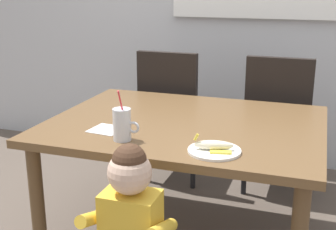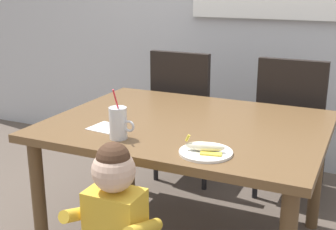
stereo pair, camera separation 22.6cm
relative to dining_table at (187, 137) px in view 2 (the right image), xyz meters
name	(u,v)px [view 2 (the right image)]	position (x,y,z in m)	size (l,w,h in m)	color
dining_table	(187,137)	(0.00, 0.00, 0.00)	(1.40, 1.09, 0.71)	brown
dining_chair_left	(186,109)	(-0.33, 0.78, -0.08)	(0.44, 0.44, 0.96)	black
dining_chair_right	(292,121)	(0.41, 0.80, -0.08)	(0.44, 0.45, 0.96)	black
toddler_standing	(114,217)	(0.00, -0.73, -0.10)	(0.33, 0.24, 0.84)	#3F4760
milk_cup	(118,125)	(-0.19, -0.37, 0.15)	(0.13, 0.09, 0.25)	silver
snack_plate	(206,152)	(0.24, -0.38, 0.09)	(0.23, 0.23, 0.01)	white
peeled_banana	(206,147)	(0.24, -0.39, 0.11)	(0.18, 0.12, 0.07)	#F4EAC6
paper_napkin	(106,128)	(-0.33, -0.26, 0.08)	(0.15, 0.15, 0.00)	white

